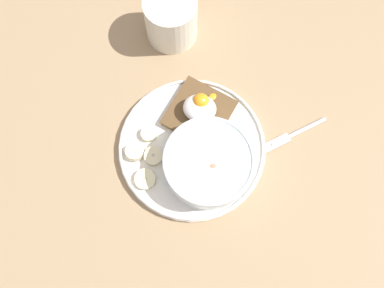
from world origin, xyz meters
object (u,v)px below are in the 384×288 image
(oatmeal_bowl, at_px, (208,164))
(banana_slice_right, at_px, (149,134))
(toast_slice, at_px, (198,113))
(knife, at_px, (290,136))
(banana_slice_back, at_px, (134,152))
(coffee_mug, at_px, (171,18))
(banana_slice_left, at_px, (145,179))
(banana_slice_front, at_px, (154,156))
(poached_egg, at_px, (199,107))

(oatmeal_bowl, xyz_separation_m, banana_slice_right, (-0.11, 0.04, -0.02))
(toast_slice, relative_size, knife, 1.06)
(oatmeal_bowl, bearing_deg, banana_slice_back, -179.51)
(coffee_mug, bearing_deg, banana_slice_left, -85.98)
(banana_slice_front, height_order, banana_slice_back, same)
(toast_slice, bearing_deg, oatmeal_bowl, -68.75)
(banana_slice_back, relative_size, knife, 0.32)
(banana_slice_left, distance_m, banana_slice_right, 0.08)
(knife, bearing_deg, banana_slice_front, -158.41)
(banana_slice_left, bearing_deg, knife, 29.64)
(poached_egg, height_order, knife, poached_egg)
(banana_slice_front, bearing_deg, banana_slice_right, 115.35)
(toast_slice, relative_size, coffee_mug, 1.34)
(oatmeal_bowl, relative_size, banana_slice_back, 3.89)
(poached_egg, relative_size, knife, 0.55)
(toast_slice, height_order, coffee_mug, coffee_mug)
(oatmeal_bowl, bearing_deg, banana_slice_left, -156.44)
(toast_slice, distance_m, banana_slice_front, 0.11)
(poached_egg, relative_size, banana_slice_back, 1.73)
(banana_slice_back, distance_m, banana_slice_right, 0.04)
(oatmeal_bowl, xyz_separation_m, poached_egg, (-0.03, 0.09, 0.00))
(coffee_mug, relative_size, knife, 0.79)
(toast_slice, xyz_separation_m, banana_slice_front, (-0.06, -0.09, -0.00))
(banana_slice_left, bearing_deg, banana_slice_front, 83.93)
(poached_egg, height_order, banana_slice_back, poached_egg)
(toast_slice, relative_size, banana_slice_back, 3.34)
(poached_egg, height_order, coffee_mug, coffee_mug)
(banana_slice_front, xyz_separation_m, knife, (0.23, 0.09, -0.01))
(banana_slice_front, relative_size, knife, 0.28)
(banana_slice_front, distance_m, banana_slice_back, 0.03)
(toast_slice, distance_m, banana_slice_right, 0.09)
(banana_slice_front, relative_size, banana_slice_back, 0.89)
(banana_slice_back, xyz_separation_m, coffee_mug, (0.01, 0.25, 0.03))
(poached_egg, bearing_deg, banana_slice_right, -143.03)
(banana_slice_right, bearing_deg, toast_slice, 36.45)
(coffee_mug, bearing_deg, oatmeal_bowl, -64.35)
(poached_egg, distance_m, banana_slice_back, 0.14)
(toast_slice, bearing_deg, banana_slice_right, -143.55)
(banana_slice_back, bearing_deg, knife, 18.91)
(banana_slice_right, xyz_separation_m, coffee_mug, (-0.01, 0.21, 0.03))
(oatmeal_bowl, bearing_deg, toast_slice, 111.25)
(poached_egg, relative_size, banana_slice_right, 1.85)
(banana_slice_left, bearing_deg, banana_slice_back, 125.09)
(poached_egg, distance_m, banana_slice_right, 0.10)
(banana_slice_right, distance_m, coffee_mug, 0.22)
(banana_slice_right, bearing_deg, oatmeal_bowl, -17.79)
(banana_slice_left, xyz_separation_m, knife, (0.23, 0.13, -0.01))
(banana_slice_left, xyz_separation_m, banana_slice_right, (-0.01, 0.08, 0.00))
(toast_slice, xyz_separation_m, banana_slice_back, (-0.09, -0.09, -0.00))
(oatmeal_bowl, height_order, banana_slice_front, oatmeal_bowl)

